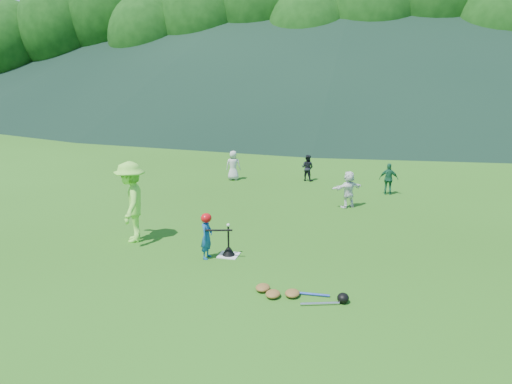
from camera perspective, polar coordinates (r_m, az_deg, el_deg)
ground at (r=11.58m, az=-3.14°, el=-7.27°), size 120.00×120.00×0.00m
home_plate at (r=11.57m, az=-3.14°, el=-7.22°), size 0.45×0.45×0.02m
baseball at (r=11.33m, az=-3.19°, el=-3.79°), size 0.08×0.08×0.08m
batter_child at (r=11.30m, az=-5.66°, el=-5.08°), size 0.26×0.39×1.03m
adult_coach at (r=12.60m, az=-14.09°, el=-1.11°), size 1.17×1.48×2.00m
fielder_a at (r=19.03m, az=-2.62°, el=3.06°), size 0.60×0.44×1.13m
fielder_b at (r=18.99m, az=5.90°, el=2.77°), size 0.57×0.50×1.00m
fielder_c at (r=17.42m, az=14.93°, el=1.44°), size 0.63×0.27×1.07m
fielder_d at (r=15.52m, az=10.53°, el=0.30°), size 1.03×0.93×1.14m
batting_tee at (r=11.53m, az=-3.15°, el=-6.67°), size 0.30×0.30×0.68m
batter_gear at (r=11.16m, az=-5.60°, el=-3.09°), size 0.73×0.26×0.39m
equipment_pile at (r=9.62m, az=4.17°, el=-11.49°), size 1.80×0.63×0.19m
outfield_fence at (r=38.56m, az=9.70°, el=8.72°), size 70.07×0.08×1.33m
tree_line at (r=44.37m, az=11.12°, el=19.07°), size 70.04×11.40×14.82m
distant_hills at (r=93.34m, az=8.30°, el=20.65°), size 155.00×140.00×32.00m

